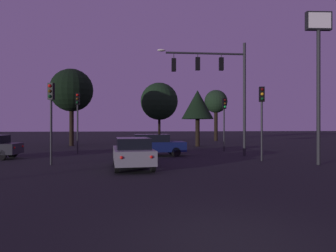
{
  "coord_description": "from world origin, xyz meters",
  "views": [
    {
      "loc": [
        -1.75,
        -5.21,
        2.11
      ],
      "look_at": [
        1.14,
        17.32,
        2.1
      ],
      "focal_mm": 31.54,
      "sensor_mm": 36.0,
      "label": 1
    }
  ],
  "objects_px": {
    "traffic_light_median": "(262,108)",
    "car_crossing_left": "(153,145)",
    "traffic_signal_mast_arm": "(219,78)",
    "car_nearside_lane": "(133,152)",
    "traffic_light_corner_right": "(51,107)",
    "store_sign_illuminated": "(319,55)",
    "tree_behind_sign": "(216,102)",
    "tree_center_horizon": "(198,105)",
    "traffic_light_corner_left": "(224,114)",
    "tree_left_far": "(72,91)",
    "traffic_light_far_side": "(78,111)",
    "tree_right_cluster": "(159,101)"
  },
  "relations": [
    {
      "from": "traffic_light_median",
      "to": "car_crossing_left",
      "type": "distance_m",
      "value": 7.72
    },
    {
      "from": "traffic_signal_mast_arm",
      "to": "car_nearside_lane",
      "type": "bearing_deg",
      "value": -139.11
    },
    {
      "from": "traffic_light_corner_right",
      "to": "car_crossing_left",
      "type": "xyz_separation_m",
      "value": [
        5.83,
        4.14,
        -2.34
      ]
    },
    {
      "from": "store_sign_illuminated",
      "to": "tree_behind_sign",
      "type": "relative_size",
      "value": 1.15
    },
    {
      "from": "car_crossing_left",
      "to": "tree_center_horizon",
      "type": "distance_m",
      "value": 11.12
    },
    {
      "from": "traffic_light_corner_left",
      "to": "tree_center_horizon",
      "type": "bearing_deg",
      "value": 98.48
    },
    {
      "from": "traffic_light_corner_left",
      "to": "tree_behind_sign",
      "type": "distance_m",
      "value": 17.31
    },
    {
      "from": "car_nearside_lane",
      "to": "car_crossing_left",
      "type": "height_order",
      "value": "same"
    },
    {
      "from": "traffic_light_corner_right",
      "to": "tree_center_horizon",
      "type": "relative_size",
      "value": 0.76
    },
    {
      "from": "car_nearside_lane",
      "to": "tree_center_horizon",
      "type": "relative_size",
      "value": 0.75
    },
    {
      "from": "tree_left_far",
      "to": "tree_center_horizon",
      "type": "relative_size",
      "value": 1.4
    },
    {
      "from": "car_crossing_left",
      "to": "traffic_light_corner_right",
      "type": "bearing_deg",
      "value": -144.62
    },
    {
      "from": "traffic_signal_mast_arm",
      "to": "tree_center_horizon",
      "type": "distance_m",
      "value": 9.87
    },
    {
      "from": "traffic_light_corner_right",
      "to": "car_nearside_lane",
      "type": "bearing_deg",
      "value": -21.89
    },
    {
      "from": "traffic_light_corner_left",
      "to": "traffic_light_median",
      "type": "distance_m",
      "value": 6.97
    },
    {
      "from": "traffic_signal_mast_arm",
      "to": "tree_behind_sign",
      "type": "relative_size",
      "value": 1.11
    },
    {
      "from": "store_sign_illuminated",
      "to": "traffic_light_corner_right",
      "type": "bearing_deg",
      "value": 173.11
    },
    {
      "from": "tree_center_horizon",
      "to": "traffic_signal_mast_arm",
      "type": "bearing_deg",
      "value": -94.22
    },
    {
      "from": "car_nearside_lane",
      "to": "traffic_light_corner_left",
      "type": "bearing_deg",
      "value": 49.63
    },
    {
      "from": "traffic_light_corner_left",
      "to": "car_nearside_lane",
      "type": "xyz_separation_m",
      "value": [
        -7.68,
        -9.03,
        -2.35
      ]
    },
    {
      "from": "traffic_light_corner_right",
      "to": "traffic_light_far_side",
      "type": "bearing_deg",
      "value": 87.67
    },
    {
      "from": "traffic_light_far_side",
      "to": "store_sign_illuminated",
      "type": "distance_m",
      "value": 16.58
    },
    {
      "from": "store_sign_illuminated",
      "to": "traffic_light_corner_left",
      "type": "bearing_deg",
      "value": 104.59
    },
    {
      "from": "tree_left_far",
      "to": "tree_center_horizon",
      "type": "distance_m",
      "value": 13.39
    },
    {
      "from": "traffic_signal_mast_arm",
      "to": "traffic_light_far_side",
      "type": "distance_m",
      "value": 10.83
    },
    {
      "from": "tree_left_far",
      "to": "tree_center_horizon",
      "type": "height_order",
      "value": "tree_left_far"
    },
    {
      "from": "tree_center_horizon",
      "to": "car_nearside_lane",
      "type": "bearing_deg",
      "value": -114.3
    },
    {
      "from": "car_nearside_lane",
      "to": "tree_left_far",
      "type": "xyz_separation_m",
      "value": [
        -6.29,
        17.44,
        5.06
      ]
    },
    {
      "from": "traffic_signal_mast_arm",
      "to": "store_sign_illuminated",
      "type": "xyz_separation_m",
      "value": [
        3.96,
        -5.24,
        0.51
      ]
    },
    {
      "from": "traffic_light_corner_left",
      "to": "car_nearside_lane",
      "type": "bearing_deg",
      "value": -130.37
    },
    {
      "from": "traffic_light_far_side",
      "to": "car_nearside_lane",
      "type": "height_order",
      "value": "traffic_light_far_side"
    },
    {
      "from": "car_crossing_left",
      "to": "traffic_light_far_side",
      "type": "bearing_deg",
      "value": 156.82
    },
    {
      "from": "store_sign_illuminated",
      "to": "tree_behind_sign",
      "type": "xyz_separation_m",
      "value": [
        1.88,
        25.64,
        -0.5
      ]
    },
    {
      "from": "car_nearside_lane",
      "to": "store_sign_illuminated",
      "type": "xyz_separation_m",
      "value": [
        10.02,
        0.01,
        5.18
      ]
    },
    {
      "from": "traffic_light_far_side",
      "to": "traffic_light_corner_left",
      "type": "bearing_deg",
      "value": 3.67
    },
    {
      "from": "traffic_light_corner_left",
      "to": "traffic_light_far_side",
      "type": "distance_m",
      "value": 11.8
    },
    {
      "from": "traffic_signal_mast_arm",
      "to": "tree_left_far",
      "type": "distance_m",
      "value": 17.36
    },
    {
      "from": "traffic_light_median",
      "to": "traffic_light_far_side",
      "type": "bearing_deg",
      "value": 152.29
    },
    {
      "from": "tree_behind_sign",
      "to": "tree_left_far",
      "type": "distance_m",
      "value": 19.97
    },
    {
      "from": "car_nearside_lane",
      "to": "tree_right_cluster",
      "type": "xyz_separation_m",
      "value": [
        3.95,
        26.64,
        4.78
      ]
    },
    {
      "from": "traffic_signal_mast_arm",
      "to": "traffic_light_corner_right",
      "type": "relative_size",
      "value": 1.8
    },
    {
      "from": "traffic_signal_mast_arm",
      "to": "traffic_light_median",
      "type": "distance_m",
      "value": 4.28
    },
    {
      "from": "traffic_light_corner_left",
      "to": "car_crossing_left",
      "type": "xyz_separation_m",
      "value": [
        -6.21,
        -3.14,
        -2.34
      ]
    },
    {
      "from": "traffic_signal_mast_arm",
      "to": "traffic_light_far_side",
      "type": "xyz_separation_m",
      "value": [
        -10.16,
        3.02,
        -2.21
      ]
    },
    {
      "from": "traffic_light_median",
      "to": "car_crossing_left",
      "type": "xyz_separation_m",
      "value": [
        -6.27,
        3.83,
        -2.36
      ]
    },
    {
      "from": "traffic_signal_mast_arm",
      "to": "car_nearside_lane",
      "type": "xyz_separation_m",
      "value": [
        -6.06,
        -5.25,
        -4.67
      ]
    },
    {
      "from": "traffic_light_corner_right",
      "to": "car_crossing_left",
      "type": "bearing_deg",
      "value": 35.38
    },
    {
      "from": "traffic_light_corner_left",
      "to": "car_nearside_lane",
      "type": "relative_size",
      "value": 1.02
    },
    {
      "from": "car_nearside_lane",
      "to": "tree_right_cluster",
      "type": "distance_m",
      "value": 27.36
    },
    {
      "from": "traffic_light_corner_left",
      "to": "traffic_light_corner_right",
      "type": "xyz_separation_m",
      "value": [
        -12.04,
        -7.28,
        -0.01
      ]
    }
  ]
}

